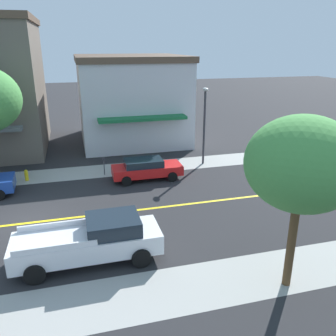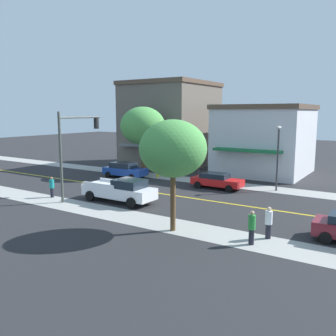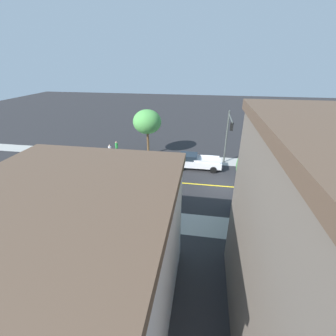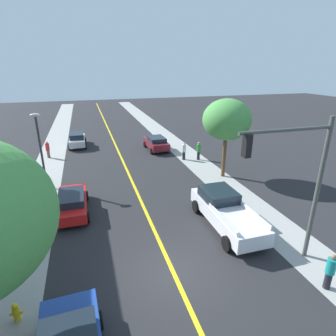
% 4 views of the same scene
% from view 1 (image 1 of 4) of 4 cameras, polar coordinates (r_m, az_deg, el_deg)
% --- Properties ---
extents(ground_plane, '(140.00, 140.00, 0.00)m').
position_cam_1_polar(ground_plane, '(19.17, -21.92, -8.34)').
color(ground_plane, '#262628').
extents(sidewalk_left, '(2.68, 126.00, 0.01)m').
position_cam_1_polar(sidewalk_left, '(25.38, -20.42, -1.29)').
color(sidewalk_left, '#9E9E99').
rests_on(sidewalk_left, ground).
extents(sidewalk_right, '(2.68, 126.00, 0.01)m').
position_cam_1_polar(sidewalk_right, '(13.53, -24.95, -21.61)').
color(sidewalk_right, '#9E9E99').
rests_on(sidewalk_right, ground).
extents(road_centerline_stripe, '(0.20, 126.00, 0.00)m').
position_cam_1_polar(road_centerline_stripe, '(19.17, -21.92, -8.34)').
color(road_centerline_stripe, yellow).
rests_on(road_centerline_stripe, ground).
extents(brick_apartment_block, '(11.06, 9.39, 7.60)m').
position_cam_1_polar(brick_apartment_block, '(32.59, -6.04, 11.20)').
color(brick_apartment_block, silver).
rests_on(brick_apartment_block, ground).
extents(street_tree_right_corner, '(3.83, 3.83, 6.41)m').
position_cam_1_polar(street_tree_right_corner, '(12.38, 21.06, 0.59)').
color(street_tree_right_corner, brown).
rests_on(street_tree_right_corner, ground).
extents(fire_hydrant, '(0.44, 0.24, 0.76)m').
position_cam_1_polar(fire_hydrant, '(24.80, -22.12, -1.08)').
color(fire_hydrant, yellow).
rests_on(fire_hydrant, ground).
extents(parking_meter, '(0.12, 0.18, 1.26)m').
position_cam_1_polar(parking_meter, '(24.21, -10.43, 0.77)').
color(parking_meter, '#4C4C51').
rests_on(parking_meter, ground).
extents(street_lamp, '(0.70, 0.36, 5.63)m').
position_cam_1_polar(street_lamp, '(25.58, 5.99, 8.29)').
color(street_lamp, '#38383D').
rests_on(street_lamp, ground).
extents(red_sedan_left_curb, '(1.96, 4.60, 1.39)m').
position_cam_1_polar(red_sedan_left_curb, '(23.14, -3.58, -0.07)').
color(red_sedan_left_curb, red).
rests_on(red_sedan_left_curb, ground).
extents(white_pickup_truck, '(2.28, 5.97, 1.85)m').
position_cam_1_polar(white_pickup_truck, '(14.95, -12.28, -11.42)').
color(white_pickup_truck, silver).
rests_on(white_pickup_truck, ground).
extents(pedestrian_red_shirt, '(0.37, 0.37, 1.72)m').
position_cam_1_polar(pedestrian_red_shirt, '(30.20, 19.17, 3.89)').
color(pedestrian_red_shirt, brown).
rests_on(pedestrian_red_shirt, ground).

